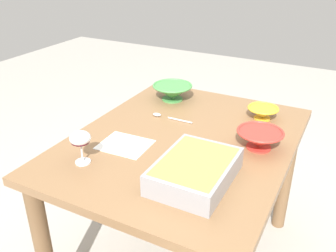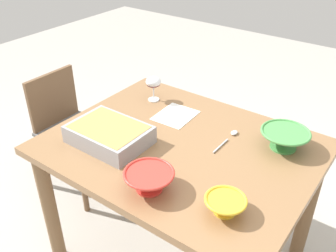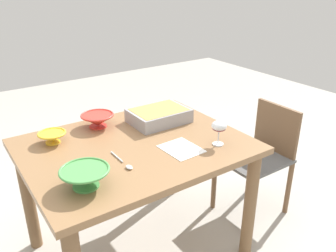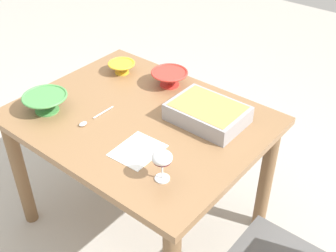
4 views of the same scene
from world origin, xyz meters
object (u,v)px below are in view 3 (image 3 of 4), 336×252
(chair, at_px, (261,155))
(mixing_bowl, at_px, (52,137))
(small_bowl, at_px, (85,177))
(napkin, at_px, (181,149))
(wine_glass, at_px, (219,127))
(serving_spoon, at_px, (125,164))
(dining_table, at_px, (136,162))
(serving_bowl, at_px, (98,120))
(casserole_dish, at_px, (159,115))

(chair, bearing_deg, mixing_bowl, -15.73)
(small_bowl, bearing_deg, chair, -173.87)
(napkin, bearing_deg, chair, -173.28)
(chair, height_order, wine_glass, wine_glass)
(mixing_bowl, bearing_deg, serving_spoon, 115.86)
(mixing_bowl, height_order, small_bowl, small_bowl)
(dining_table, bearing_deg, wine_glass, 144.03)
(serving_bowl, height_order, napkin, serving_bowl)
(wine_glass, relative_size, casserole_dish, 0.40)
(dining_table, height_order, small_bowl, small_bowl)
(wine_glass, height_order, serving_spoon, wine_glass)
(serving_spoon, bearing_deg, chair, -176.24)
(napkin, bearing_deg, mixing_bowl, -40.35)
(chair, height_order, mixing_bowl, mixing_bowl)
(wine_glass, bearing_deg, serving_spoon, -9.57)
(dining_table, bearing_deg, chair, 173.49)
(wine_glass, relative_size, mixing_bowl, 0.90)
(casserole_dish, distance_m, napkin, 0.40)
(casserole_dish, distance_m, small_bowl, 0.80)
(wine_glass, xyz_separation_m, small_bowl, (0.77, -0.02, -0.05))
(mixing_bowl, bearing_deg, napkin, 139.65)
(serving_spoon, bearing_deg, wine_glass, 170.43)
(wine_glass, distance_m, small_bowl, 0.77)
(wine_glass, distance_m, napkin, 0.24)
(dining_table, relative_size, casserole_dish, 3.39)
(chair, xyz_separation_m, small_bowl, (1.35, 0.15, 0.37))
(chair, relative_size, napkin, 3.65)
(chair, height_order, serving_spoon, chair)
(dining_table, distance_m, serving_bowl, 0.38)
(dining_table, bearing_deg, mixing_bowl, -35.32)
(napkin, bearing_deg, casserole_dish, -105.29)
(dining_table, xyz_separation_m, small_bowl, (0.39, 0.25, 0.17))
(serving_bowl, bearing_deg, wine_glass, 126.77)
(mixing_bowl, bearing_deg, wine_glass, 144.35)
(wine_glass, height_order, mixing_bowl, wine_glass)
(dining_table, relative_size, mixing_bowl, 7.73)
(mixing_bowl, height_order, serving_bowl, serving_bowl)
(dining_table, xyz_separation_m, casserole_dish, (-0.28, -0.18, 0.17))
(small_bowl, distance_m, napkin, 0.57)
(chair, bearing_deg, casserole_dish, -23.29)
(mixing_bowl, bearing_deg, casserole_dish, 172.71)
(napkin, bearing_deg, serving_bowl, -64.85)
(serving_spoon, relative_size, napkin, 1.02)
(small_bowl, bearing_deg, dining_table, -147.06)
(wine_glass, xyz_separation_m, serving_bowl, (0.45, -0.60, -0.06))
(mixing_bowl, relative_size, small_bowl, 0.70)
(serving_spoon, bearing_deg, small_bowl, 17.01)
(chair, height_order, small_bowl, small_bowl)
(wine_glass, xyz_separation_m, mixing_bowl, (0.75, -0.54, -0.07))
(small_bowl, relative_size, serving_bowl, 1.11)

